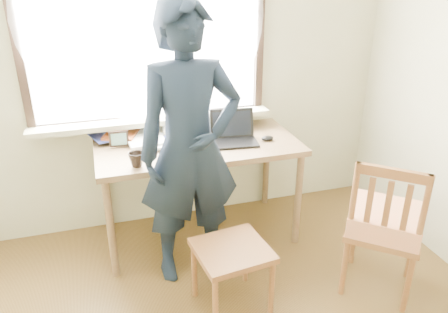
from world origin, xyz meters
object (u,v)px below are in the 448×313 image
object	(u,v)px
person	(190,149)
mug_dark	(136,159)
mug_white	(170,131)
laptop	(234,134)
work_chair	(232,257)
desk	(198,153)
side_chair	(385,223)

from	to	relation	value
person	mug_dark	bearing A→B (deg)	155.44
mug_white	person	bearing A→B (deg)	-87.57
person	laptop	bearing A→B (deg)	37.96
laptop	work_chair	size ratio (longest dim) A/B	0.75
desk	mug_white	xyz separation A→B (m)	(-0.17, 0.19, 0.13)
mug_white	desk	bearing A→B (deg)	-48.64
side_chair	work_chair	bearing A→B (deg)	173.24
mug_dark	work_chair	distance (m)	0.89
laptop	person	size ratio (longest dim) A/B	0.19
desk	side_chair	size ratio (longest dim) A/B	1.54
mug_dark	side_chair	distance (m)	1.67
mug_dark	side_chair	size ratio (longest dim) A/B	0.11
side_chair	laptop	bearing A→B (deg)	128.11
desk	work_chair	size ratio (longest dim) A/B	3.12
desk	laptop	world-z (taller)	laptop
desk	person	distance (m)	0.48
desk	mug_white	bearing A→B (deg)	131.36
laptop	mug_white	bearing A→B (deg)	152.94
mug_white	side_chair	distance (m)	1.68
mug_white	mug_dark	bearing A→B (deg)	-124.18
desk	work_chair	world-z (taller)	desk
side_chair	mug_dark	bearing A→B (deg)	154.92
laptop	side_chair	world-z (taller)	laptop
desk	work_chair	xyz separation A→B (m)	(-0.00, -0.84, -0.35)
laptop	work_chair	world-z (taller)	laptop
mug_dark	person	size ratio (longest dim) A/B	0.06
mug_white	mug_dark	xyz separation A→B (m)	(-0.31, -0.46, 0.00)
desk	side_chair	bearing A→B (deg)	-43.90
laptop	work_chair	bearing A→B (deg)	-108.43
desk	mug_dark	bearing A→B (deg)	-150.96
laptop	person	world-z (taller)	person
work_chair	person	world-z (taller)	person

